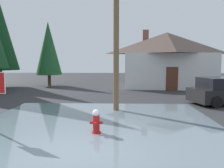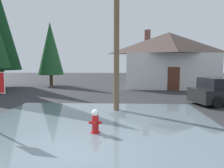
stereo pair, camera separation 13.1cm
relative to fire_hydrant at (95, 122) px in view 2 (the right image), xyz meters
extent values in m
cube|color=#2D2D30|center=(-0.48, -1.61, -0.49)|extent=(80.00, 80.00, 0.10)
cube|color=slate|center=(-0.03, 0.83, -0.40)|extent=(9.48, 8.96, 0.07)
cylinder|color=red|center=(0.00, 0.00, -0.39)|extent=(0.32, 0.32, 0.11)
cylinder|color=red|center=(0.00, 0.00, -0.04)|extent=(0.24, 0.24, 0.59)
sphere|color=white|center=(0.00, 0.00, 0.33)|extent=(0.26, 0.26, 0.26)
cylinder|color=red|center=(-0.17, 0.00, -0.01)|extent=(0.11, 0.10, 0.10)
cylinder|color=red|center=(0.17, 0.00, -0.01)|extent=(0.11, 0.10, 0.10)
cylinder|color=red|center=(0.00, -0.17, -0.01)|extent=(0.12, 0.11, 0.12)
cylinder|color=brown|center=(0.63, 3.64, 3.59)|extent=(0.28, 0.28, 8.06)
cube|color=silver|center=(5.45, 15.18, 1.16)|extent=(8.36, 7.18, 3.21)
pyramid|color=#473833|center=(5.45, 15.18, 3.81)|extent=(9.03, 7.75, 2.08)
cube|color=brown|center=(3.51, 16.50, 4.33)|extent=(0.63, 0.63, 1.88)
cube|color=#592D1E|center=(5.27, 11.77, 0.56)|extent=(1.00, 0.11, 2.00)
cylinder|color=black|center=(5.53, 6.38, -0.12)|extent=(0.68, 0.38, 0.64)
cylinder|color=black|center=(6.02, 4.58, -0.12)|extent=(0.68, 0.38, 0.64)
cylinder|color=#4C3823|center=(-10.65, 13.58, 0.39)|extent=(0.46, 0.46, 1.65)
cone|color=#143D1E|center=(-10.65, 13.58, 4.98)|extent=(3.68, 3.68, 7.54)
cylinder|color=#4C3823|center=(-6.25, 14.82, 0.13)|extent=(0.32, 0.32, 1.14)
cone|color=#1E5128|center=(-6.25, 14.82, 3.30)|extent=(2.53, 2.53, 5.19)
camera|label=1|loc=(0.79, -7.55, 2.13)|focal=36.21mm
camera|label=2|loc=(0.92, -7.55, 2.13)|focal=36.21mm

